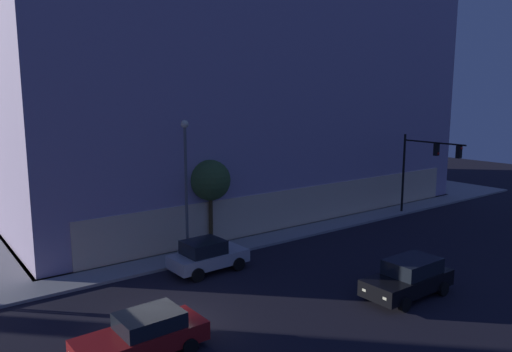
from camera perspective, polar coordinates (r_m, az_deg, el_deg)
ground_plane at (r=21.09m, az=-10.47°, el=-16.89°), size 120.00×120.00×0.00m
sidewalk_corner at (r=54.32m, az=-27.46°, el=-1.47°), size 80.00×60.00×0.15m
modern_building at (r=44.37m, az=-5.46°, el=10.31°), size 36.54×25.83×20.22m
traffic_light_far_corner at (r=38.86m, az=19.33°, el=1.85°), size 0.51×5.38×6.19m
street_lamp_sidewalk at (r=27.24m, az=-8.26°, el=0.41°), size 0.44×0.44×7.85m
sidewalk_tree at (r=29.61m, az=-5.40°, el=-0.54°), size 2.49×2.49×5.33m
car_red at (r=18.75m, az=-13.12°, el=-17.77°), size 4.72×2.20×1.58m
car_silver at (r=26.34m, az=-5.78°, el=-9.28°), size 4.21×2.26×1.74m
car_black at (r=24.21m, az=17.53°, el=-11.33°), size 4.71×2.15×1.76m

